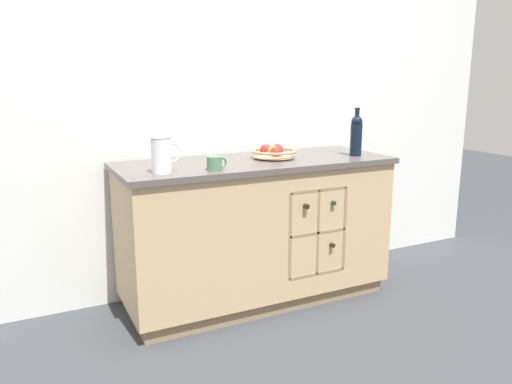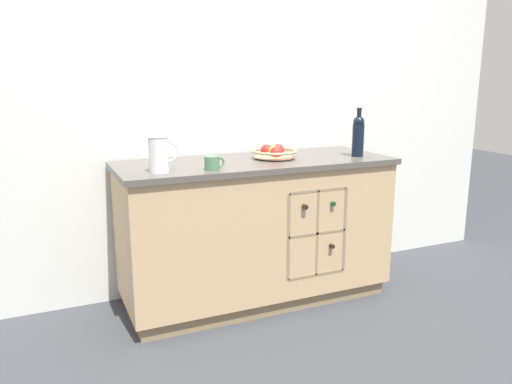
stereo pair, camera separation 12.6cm
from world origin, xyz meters
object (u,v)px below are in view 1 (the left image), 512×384
Objects in this scene: ceramic_mug at (215,163)px; standing_wine_bottle at (356,134)px; fruit_bowl at (274,152)px; white_pitcher at (162,154)px.

ceramic_mug is 0.37× the size of standing_wine_bottle.
white_pitcher is (-0.77, -0.18, 0.06)m from fruit_bowl.
white_pitcher is at bearing -178.20° from standing_wine_bottle.
white_pitcher is at bearing -166.96° from fruit_bowl.
white_pitcher is 0.29m from ceramic_mug.
standing_wine_bottle is (1.02, 0.08, 0.10)m from ceramic_mug.
standing_wine_bottle reaches higher than white_pitcher.
fruit_bowl is at bearing 13.04° from white_pitcher.
white_pitcher reaches higher than ceramic_mug.
standing_wine_bottle is (0.53, -0.14, 0.10)m from fruit_bowl.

